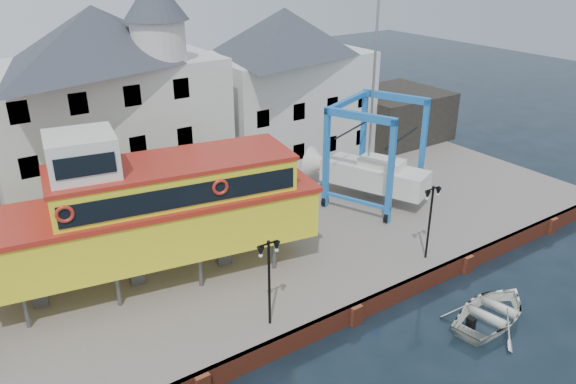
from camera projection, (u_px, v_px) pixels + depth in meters
ground at (355, 323)px, 26.59m from camera, size 140.00×140.00×0.00m
hardstanding at (238, 226)px, 34.65m from camera, size 44.00×22.00×1.00m
quay_wall at (354, 313)px, 26.47m from camera, size 44.00×0.47×1.00m
building_white_main at (106, 104)px, 34.88m from camera, size 14.00×8.30×14.00m
building_white_right at (285, 84)px, 42.84m from camera, size 12.00×8.00×11.20m
shed_dark at (394, 115)px, 48.01m from camera, size 8.00×7.00×4.00m
lamp_post_left at (269, 262)px, 23.71m from camera, size 1.12×0.32×4.20m
lamp_post_right at (432, 204)px, 28.91m from camera, size 1.12×0.32×4.20m
tour_boat at (130, 215)px, 26.46m from camera, size 18.81×7.51×7.98m
travel_lift at (364, 167)px, 36.54m from camera, size 7.16×8.51×12.58m
motorboat_b at (491, 319)px, 26.87m from camera, size 5.65×4.47×1.06m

